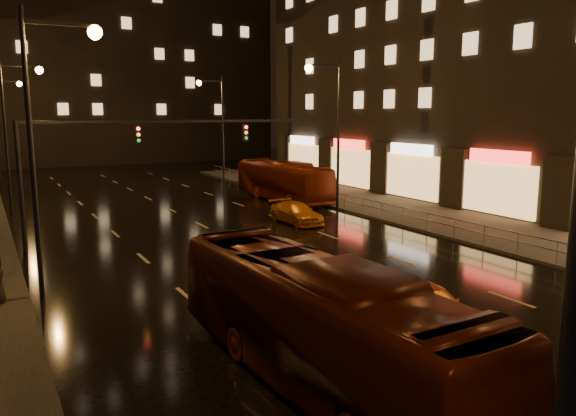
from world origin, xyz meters
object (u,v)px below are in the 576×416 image
Objects in this scene: taxi_near at (426,305)px; taxi_far at (296,213)px; bus_curb at (283,181)px; bus_red at (319,323)px.

taxi_near is 17.10m from taxi_far.
bus_curb is 25.93m from taxi_near.
taxi_far is at bearing 78.76° from taxi_near.
bus_red is 2.60× the size of taxi_far.
taxi_far is (4.74, 16.43, -0.10)m from taxi_near.
bus_red is 2.64× the size of taxi_near.
bus_red is at bearing -118.76° from bus_curb.
bus_red is at bearing -157.97° from taxi_near.
bus_curb is at bearing 64.45° from taxi_far.
taxi_far is (-3.49, -8.14, -0.86)m from bus_curb.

